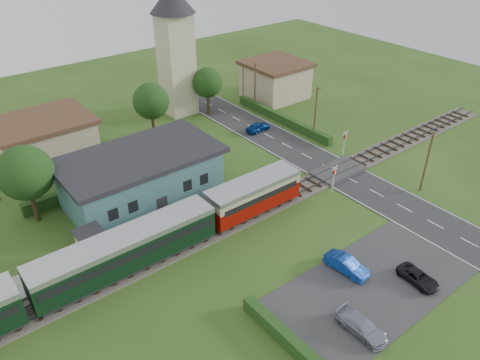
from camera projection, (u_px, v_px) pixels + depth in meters
ground at (285, 212)px, 47.01m from camera, size 120.00×120.00×0.00m
railway_track at (272, 202)px, 48.30m from camera, size 76.00×3.20×0.49m
road at (351, 180)px, 52.26m from camera, size 6.00×70.00×0.05m
car_park at (372, 286)px, 38.17m from camera, size 17.00×9.00×0.08m
crossing_deck at (338, 171)px, 53.49m from camera, size 6.20×3.40×0.45m
platform at (173, 223)px, 45.12m from camera, size 30.00×3.00×0.45m
equipment_hut at (91, 243)px, 40.12m from camera, size 2.30×2.30×2.55m
station_building at (141, 176)px, 47.71m from camera, size 16.00×9.00×5.30m
train at (90, 266)px, 37.02m from camera, size 43.20×2.90×3.40m
church_tower at (175, 42)px, 63.01m from camera, size 6.00×6.00×17.60m
house_west at (46, 140)px, 54.40m from camera, size 10.80×8.80×5.50m
house_east at (275, 79)px, 72.12m from camera, size 8.80×8.80×5.50m
hedge_carpark at (287, 340)px, 32.89m from camera, size 0.80×9.00×1.20m
hedge_roadside at (282, 119)px, 64.87m from camera, size 0.80×18.00×1.20m
hedge_station at (124, 176)px, 51.79m from camera, size 22.00×0.80×1.30m
tree_a at (25, 173)px, 43.05m from camera, size 5.20×5.20×8.00m
tree_b at (151, 101)px, 58.72m from camera, size 4.60×4.60×7.34m
tree_c at (207, 83)px, 65.51m from camera, size 4.20×4.20×6.78m
utility_pole_b at (427, 161)px, 48.55m from camera, size 1.40×0.22×7.00m
utility_pole_c at (315, 112)px, 59.26m from camera, size 1.40×0.22×7.00m
utility_pole_d at (255, 86)px, 67.30m from camera, size 1.40×0.22×7.00m
crossing_signal_near at (334, 175)px, 48.98m from camera, size 0.84×0.28×3.28m
crossing_signal_far at (345, 140)px, 55.98m from camera, size 0.84×0.28×3.28m
streetlamp_east at (243, 78)px, 71.90m from camera, size 0.30×0.30×5.15m
car_on_road at (258, 127)px, 62.54m from camera, size 3.68×1.75×1.22m
car_park_blue at (346, 265)px, 39.29m from camera, size 1.76×4.09×1.31m
car_park_silver at (362, 326)px, 33.81m from camera, size 1.79×4.15×1.19m
car_park_dark at (418, 277)px, 38.23m from camera, size 1.91×3.68×0.99m
pedestrian_near at (222, 198)px, 46.88m from camera, size 0.64×0.44×1.71m
pedestrian_far at (115, 236)px, 41.70m from camera, size 0.94×1.03×1.72m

